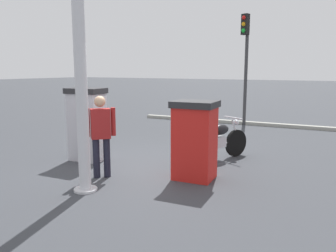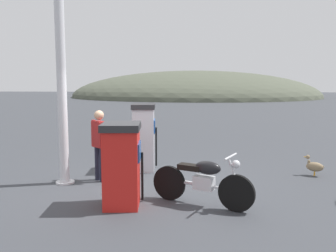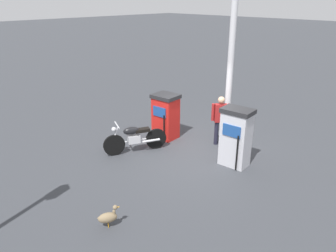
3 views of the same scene
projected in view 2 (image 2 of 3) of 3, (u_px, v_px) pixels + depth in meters
ground_plane at (142, 185)px, 7.94m from camera, size 120.00×120.00×0.00m
fuel_pump_near at (122, 164)px, 6.53m from camera, size 0.73×0.86×1.49m
fuel_pump_far at (144, 136)px, 9.19m from camera, size 0.63×0.87×1.65m
motorcycle_near_pump at (203, 181)px, 6.56m from camera, size 1.80×0.92×0.96m
attendant_person at (100, 141)px, 8.14m from camera, size 0.47×0.46×1.57m
wandering_duck at (314, 166)px, 8.64m from camera, size 0.46×0.36×0.48m
canopy_support_pole at (61, 78)px, 7.78m from camera, size 0.40×0.40×4.68m
distant_hill_main at (195, 97)px, 48.09m from camera, size 31.73×24.28×6.78m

